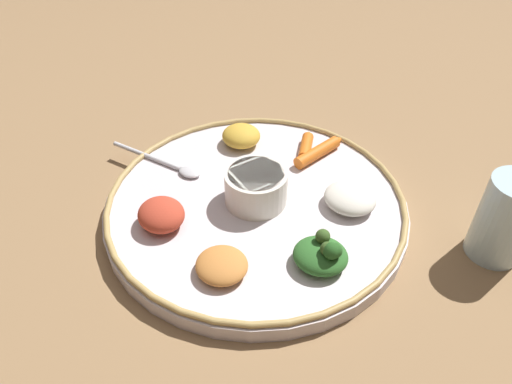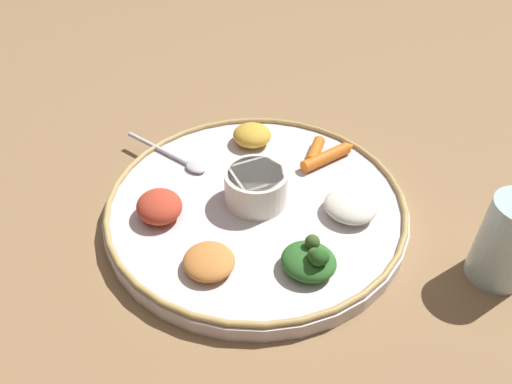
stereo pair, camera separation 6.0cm
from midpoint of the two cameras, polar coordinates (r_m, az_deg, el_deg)
The scene contains 13 objects.
ground_plane at distance 0.66m, azimuth 2.60°, elevation -2.53°, with size 2.40×2.40×0.00m, color olive.
platter at distance 0.65m, azimuth 2.63°, elevation -1.83°, with size 0.41×0.41×0.02m, color silver.
platter_rim at distance 0.64m, azimuth 2.67°, elevation -0.92°, with size 0.41×0.41×0.01m, color tan.
center_bowl at distance 0.63m, azimuth 2.73°, elevation 0.64°, with size 0.08×0.08×0.05m.
spoon at distance 0.72m, azimuth -7.11°, elevation 4.00°, with size 0.12×0.13×0.01m.
greens_pile at distance 0.56m, azimuth 9.68°, elevation -8.22°, with size 0.08×0.09×0.04m.
carrot_near_spoon at distance 0.72m, azimuth 11.17°, elevation 4.22°, with size 0.07×0.09×0.02m.
carrot_outer at distance 0.74m, azimuth 9.63°, elevation 5.12°, with size 0.07×0.04×0.02m.
mound_rice_white at distance 0.64m, azimuth 13.96°, elevation -1.76°, with size 0.07×0.07×0.03m, color silver.
mound_berbere_red at distance 0.62m, azimuth -8.90°, elevation -1.85°, with size 0.06×0.06×0.03m, color #B73D28.
mound_lentil_yellow at distance 0.74m, azimuth 2.14°, elevation 6.80°, with size 0.06×0.06×0.03m, color gold.
mound_squash at distance 0.55m, azimuth -2.60°, elevation -8.51°, with size 0.06×0.06×0.02m, color #C67A38.
drinking_glass at distance 0.63m, azimuth 30.41°, elevation -5.81°, with size 0.07×0.07×0.11m.
Camera 2 is at (0.48, -0.02, 0.45)m, focal length 33.12 mm.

